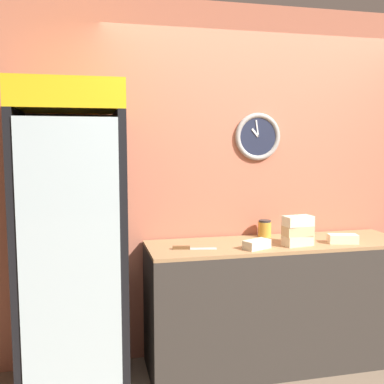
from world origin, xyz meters
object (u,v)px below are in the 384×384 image
Objects in this scene: sandwich_flat_right at (257,244)px; condiment_jar at (265,228)px; sandwich_stack_bottom at (298,241)px; beverage_cooler at (72,227)px; sandwich_stack_middle at (298,231)px; sandwich_flat_left at (343,239)px; sandwich_stack_top at (298,221)px; chefs_knife at (188,248)px.

sandwich_flat_right is 0.42m from condiment_jar.
beverage_cooler is at bearing 174.76° from sandwich_stack_bottom.
sandwich_stack_middle is 0.33m from sandwich_flat_right.
sandwich_stack_bottom reaches higher than sandwich_flat_right.
beverage_cooler is 9.03× the size of sandwich_flat_left.
sandwich_stack_top reaches higher than sandwich_flat_right.
sandwich_flat_left is (0.36, -0.00, -0.00)m from sandwich_stack_bottom.
sandwich_stack_bottom is at bearing -71.96° from condiment_jar.
sandwich_stack_bottom is (1.55, -0.14, -0.14)m from beverage_cooler.
beverage_cooler is at bearing 174.76° from sandwich_stack_top.
condiment_jar is at bearing 7.86° from beverage_cooler.
condiment_jar is at bearing 22.18° from chefs_knife.
sandwich_stack_bottom is 1.72× the size of condiment_jar.
sandwich_stack_top is at bearing -5.24° from beverage_cooler.
sandwich_flat_left is at bearing -0.54° from sandwich_stack_bottom.
sandwich_stack_top is 0.38m from condiment_jar.
condiment_jar reaches higher than chefs_knife.
sandwich_stack_top reaches higher than sandwich_stack_middle.
beverage_cooler reaches higher than condiment_jar.
condiment_jar reaches higher than sandwich_stack_bottom.
sandwich_stack_bottom is at bearing -5.03° from chefs_knife.
sandwich_flat_left is (1.91, -0.15, -0.14)m from beverage_cooler.
beverage_cooler is 1.56m from sandwich_stack_top.
sandwich_stack_top reaches higher than condiment_jar.
chefs_knife is (-0.78, 0.07, -0.17)m from sandwich_stack_top.
sandwich_stack_bottom is 1.00× the size of sandwich_stack_top.
sandwich_stack_bottom is 1.04× the size of sandwich_flat_right.
sandwich_stack_bottom is at bearing 179.46° from sandwich_flat_left.
sandwich_flat_left is 0.67m from sandwich_flat_right.
sandwich_stack_top is (1.55, -0.14, 0.00)m from beverage_cooler.
sandwich_stack_bottom reaches higher than chefs_knife.
chefs_knife is (-1.14, 0.07, -0.02)m from sandwich_flat_left.
sandwich_stack_middle is 0.96× the size of sandwich_flat_left.
sandwich_stack_top is 0.80m from chefs_knife.
sandwich_stack_bottom is at bearing -5.24° from beverage_cooler.
sandwich_flat_right is (1.24, -0.17, -0.14)m from beverage_cooler.
beverage_cooler reaches higher than sandwich_flat_left.
sandwich_flat_left is 0.74× the size of chefs_knife.
sandwich_stack_middle is at bearing -5.24° from beverage_cooler.
condiment_jar reaches higher than sandwich_flat_right.
condiment_jar is (0.21, 0.37, 0.03)m from sandwich_flat_right.
beverage_cooler reaches higher than sandwich_stack_top.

